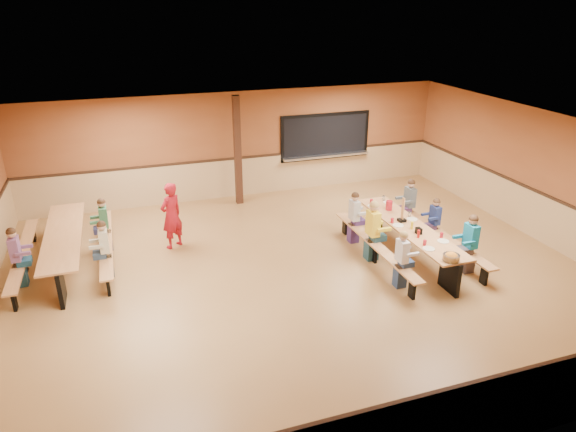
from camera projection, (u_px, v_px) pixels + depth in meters
name	position (u px, v px, depth m)	size (l,w,h in m)	color
ground	(299.00, 275.00, 10.71)	(12.00, 12.00, 0.00)	olive
room_envelope	(299.00, 245.00, 10.44)	(12.04, 10.04, 3.02)	brown
kitchen_pass_through	(325.00, 138.00, 15.22)	(2.78, 0.28, 1.38)	black
structural_post	(238.00, 151.00, 13.90)	(0.18, 0.18, 3.00)	#331B11
cafeteria_table_main	(409.00, 235.00, 11.27)	(1.91, 3.70, 0.74)	#BC7E4A
cafeteria_table_second	(65.00, 243.00, 10.90)	(1.91, 3.70, 0.74)	#BC7E4A
seated_child_white_left	(401.00, 260.00, 10.05)	(0.36, 0.29, 1.19)	silver
seated_adult_yellow	(372.00, 231.00, 11.10)	(0.43, 0.36, 1.34)	yellow
seated_child_grey_left	(354.00, 218.00, 11.93)	(0.38, 0.31, 1.22)	#B9B9B9
seated_child_teal_right	(470.00, 244.00, 10.60)	(0.40, 0.33, 1.27)	#147BA3
seated_child_navy_right	(434.00, 223.00, 11.74)	(0.34, 0.28, 1.16)	navy
seated_child_char_right	(409.00, 204.00, 12.68)	(0.39, 0.32, 1.25)	#52595C
seated_child_purple_sec	(17.00, 258.00, 10.08)	(0.38, 0.31, 1.24)	#7E507E
seated_child_green_sec	(105.00, 225.00, 11.55)	(0.38, 0.31, 1.23)	#346D49
seated_child_tan_sec	(105.00, 249.00, 10.43)	(0.37, 0.31, 1.22)	#C1BA98
standing_woman	(171.00, 216.00, 11.62)	(0.57, 0.37, 1.56)	#A2121E
punch_pitcher	(389.00, 205.00, 12.00)	(0.16, 0.16, 0.22)	#AD1724
chip_bowl	(451.00, 257.00, 9.69)	(0.32, 0.32, 0.15)	#FFAC28
napkin_dispenser	(419.00, 231.00, 10.80)	(0.10, 0.14, 0.13)	black
condiment_mustard	(412.00, 225.00, 11.00)	(0.06, 0.06, 0.17)	yellow
condiment_ketchup	(418.00, 234.00, 10.61)	(0.06, 0.06, 0.17)	#B2140F
table_paddle	(402.00, 216.00, 11.36)	(0.16, 0.16, 0.56)	black
place_settings	(410.00, 224.00, 11.16)	(0.65, 3.30, 0.11)	beige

